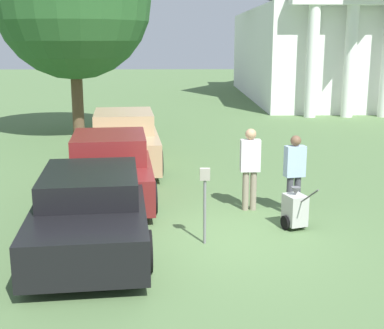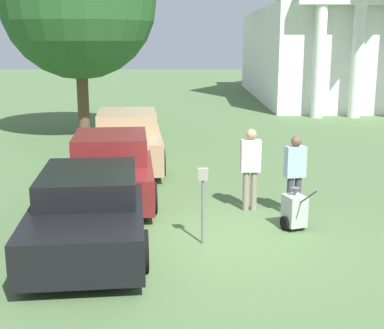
{
  "view_description": "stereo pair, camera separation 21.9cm",
  "coord_description": "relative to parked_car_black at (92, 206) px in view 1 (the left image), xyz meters",
  "views": [
    {
      "loc": [
        -0.67,
        -9.35,
        3.63
      ],
      "look_at": [
        -0.39,
        1.48,
        1.1
      ],
      "focal_mm": 50.0,
      "sensor_mm": 36.0,
      "label": 1
    },
    {
      "loc": [
        -0.45,
        -9.36,
        3.63
      ],
      "look_at": [
        -0.39,
        1.48,
        1.1
      ],
      "focal_mm": 50.0,
      "sensor_mm": 36.0,
      "label": 2
    }
  ],
  "objects": [
    {
      "name": "ground_plane",
      "position": [
        2.28,
        -0.15,
        -0.64
      ],
      "size": [
        120.0,
        120.0,
        0.0
      ],
      "primitive_type": "plane",
      "color": "#517042"
    },
    {
      "name": "parked_car_black",
      "position": [
        0.0,
        0.0,
        0.0
      ],
      "size": [
        2.44,
        5.43,
        1.34
      ],
      "rotation": [
        0.0,
        0.0,
        0.1
      ],
      "color": "black",
      "rests_on": "ground_plane"
    },
    {
      "name": "parked_car_maroon",
      "position": [
        0.0,
        2.78,
        0.06
      ],
      "size": [
        2.36,
        4.84,
        1.53
      ],
      "rotation": [
        0.0,
        0.0,
        0.1
      ],
      "color": "maroon",
      "rests_on": "ground_plane"
    },
    {
      "name": "parked_car_tan",
      "position": [
        0.0,
        6.17,
        0.11
      ],
      "size": [
        2.44,
        5.45,
        1.61
      ],
      "rotation": [
        0.0,
        0.0,
        0.1
      ],
      "color": "tan",
      "rests_on": "ground_plane"
    },
    {
      "name": "parking_meter",
      "position": [
        2.08,
        -0.31,
        0.34
      ],
      "size": [
        0.18,
        0.09,
        1.41
      ],
      "color": "slate",
      "rests_on": "ground_plane"
    },
    {
      "name": "person_worker",
      "position": [
        3.15,
        1.65,
        0.39
      ],
      "size": [
        0.43,
        0.24,
        1.8
      ],
      "rotation": [
        0.0,
        0.0,
        3.17
      ],
      "color": "gray",
      "rests_on": "ground_plane"
    },
    {
      "name": "person_supervisor",
      "position": [
        4.05,
        1.35,
        0.33
      ],
      "size": [
        0.46,
        0.3,
        1.7
      ],
      "rotation": [
        0.0,
        0.0,
        3.35
      ],
      "color": "#3F3F47",
      "rests_on": "ground_plane"
    },
    {
      "name": "equipment_cart",
      "position": [
        3.89,
        0.44,
        -0.25
      ],
      "size": [
        0.54,
        1.0,
        1.0
      ],
      "rotation": [
        0.0,
        0.0,
        0.33
      ],
      "color": "#B2B2AD",
      "rests_on": "ground_plane"
    },
    {
      "name": "church",
      "position": [
        10.66,
        24.96,
        4.38
      ],
      "size": [
        9.16,
        18.94,
        21.15
      ],
      "color": "white",
      "rests_on": "ground_plane"
    },
    {
      "name": "shade_tree",
      "position": [
        -2.24,
        11.07,
        4.4
      ],
      "size": [
        5.76,
        5.76,
        7.92
      ],
      "color": "brown",
      "rests_on": "ground_plane"
    }
  ]
}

